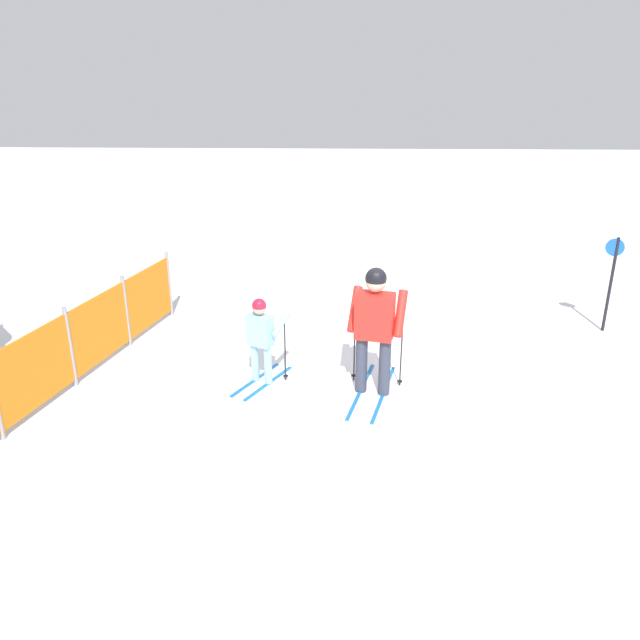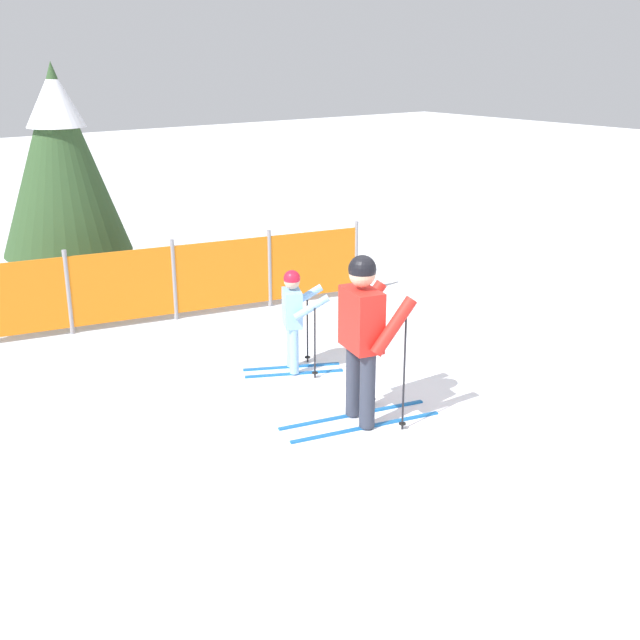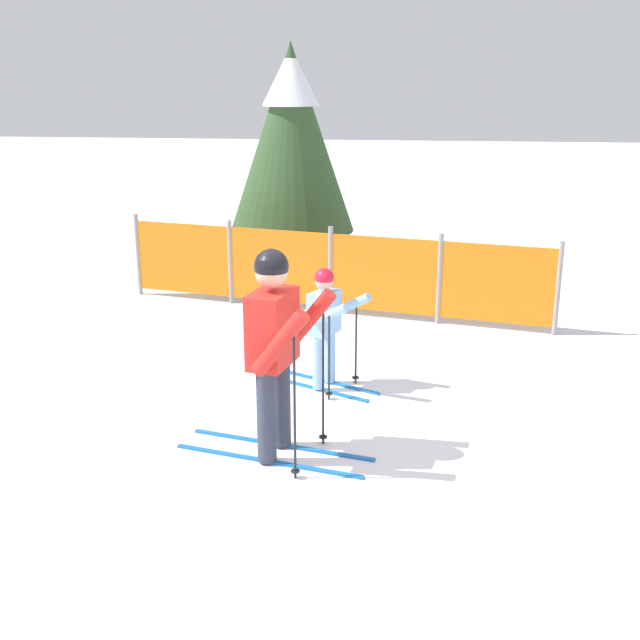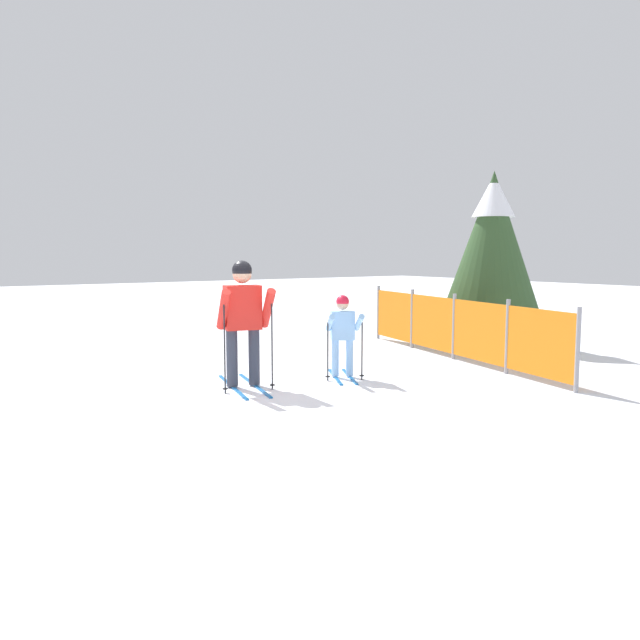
{
  "view_description": "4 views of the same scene",
  "coord_description": "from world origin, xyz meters",
  "px_view_note": "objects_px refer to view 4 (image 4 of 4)",
  "views": [
    {
      "loc": [
        -7.49,
        0.65,
        3.88
      ],
      "look_at": [
        0.04,
        0.92,
        0.94
      ],
      "focal_mm": 35.0,
      "sensor_mm": 36.0,
      "label": 1
    },
    {
      "loc": [
        -4.89,
        -5.29,
        3.53
      ],
      "look_at": [
        -0.21,
        0.81,
        0.93
      ],
      "focal_mm": 45.0,
      "sensor_mm": 36.0,
      "label": 2
    },
    {
      "loc": [
        0.86,
        -5.61,
        3.02
      ],
      "look_at": [
        0.16,
        0.71,
        1.01
      ],
      "focal_mm": 45.0,
      "sensor_mm": 36.0,
      "label": 3
    },
    {
      "loc": [
        7.3,
        -3.63,
        1.81
      ],
      "look_at": [
        0.25,
        1.21,
        0.89
      ],
      "focal_mm": 35.0,
      "sensor_mm": 36.0,
      "label": 4
    }
  ],
  "objects_px": {
    "skier_child": "(343,329)",
    "safety_fence": "(454,327)",
    "conifer_far": "(493,238)",
    "skier_adult": "(243,312)"
  },
  "relations": [
    {
      "from": "skier_child",
      "to": "safety_fence",
      "type": "distance_m",
      "value": 2.53
    },
    {
      "from": "safety_fence",
      "to": "conifer_far",
      "type": "xyz_separation_m",
      "value": [
        -0.75,
        1.81,
        1.53
      ]
    },
    {
      "from": "skier_adult",
      "to": "safety_fence",
      "type": "xyz_separation_m",
      "value": [
        0.04,
        4.0,
        -0.46
      ]
    },
    {
      "from": "skier_adult",
      "to": "skier_child",
      "type": "relative_size",
      "value": 1.42
    },
    {
      "from": "safety_fence",
      "to": "conifer_far",
      "type": "bearing_deg",
      "value": 112.51
    },
    {
      "from": "conifer_far",
      "to": "safety_fence",
      "type": "bearing_deg",
      "value": -67.49
    },
    {
      "from": "skier_adult",
      "to": "safety_fence",
      "type": "relative_size",
      "value": 0.31
    },
    {
      "from": "skier_adult",
      "to": "safety_fence",
      "type": "height_order",
      "value": "skier_adult"
    },
    {
      "from": "safety_fence",
      "to": "skier_adult",
      "type": "bearing_deg",
      "value": -90.62
    },
    {
      "from": "conifer_far",
      "to": "skier_child",
      "type": "bearing_deg",
      "value": -77.57
    }
  ]
}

